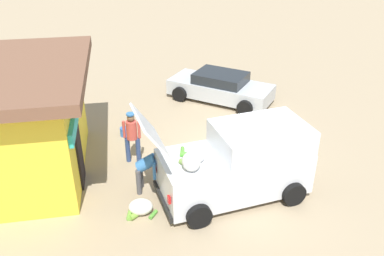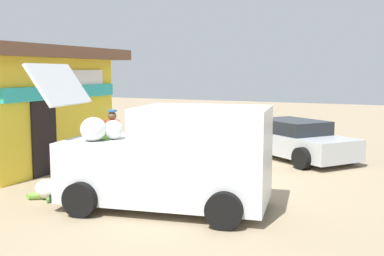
# 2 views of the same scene
# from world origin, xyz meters

# --- Properties ---
(ground_plane) EXTENTS (60.00, 60.00, 0.00)m
(ground_plane) POSITION_xyz_m (0.00, 0.00, 0.00)
(ground_plane) COLOR #9E896B
(storefront_bar) EXTENTS (5.91, 4.59, 3.44)m
(storefront_bar) POSITION_xyz_m (-0.62, 6.28, 1.79)
(storefront_bar) COLOR yellow
(storefront_bar) RESTS_ON ground_plane
(delivery_van) EXTENTS (2.84, 4.94, 2.92)m
(delivery_van) POSITION_xyz_m (-2.58, 0.05, 1.03)
(delivery_van) COLOR silver
(delivery_van) RESTS_ON ground_plane
(parked_sedan) EXTENTS (3.94, 4.55, 1.22)m
(parked_sedan) POSITION_xyz_m (3.94, -0.77, 0.59)
(parked_sedan) COLOR #B2B7BC
(parked_sedan) RESTS_ON ground_plane
(vendor_standing) EXTENTS (0.40, 0.56, 1.74)m
(vendor_standing) POSITION_xyz_m (-0.49, 3.00, 1.00)
(vendor_standing) COLOR navy
(vendor_standing) RESTS_ON ground_plane
(customer_bending) EXTENTS (0.61, 0.78, 1.27)m
(customer_bending) POSITION_xyz_m (-2.12, 2.62, 0.80)
(customer_bending) COLOR #4C4C51
(customer_bending) RESTS_ON ground_plane
(unloaded_banana_pile) EXTENTS (0.61, 0.85, 0.43)m
(unloaded_banana_pile) POSITION_xyz_m (-3.14, 2.85, 0.20)
(unloaded_banana_pile) COLOR silver
(unloaded_banana_pile) RESTS_ON ground_plane
(paint_bucket) EXTENTS (0.30, 0.30, 0.32)m
(paint_bucket) POSITION_xyz_m (1.29, 3.31, 0.16)
(paint_bucket) COLOR blue
(paint_bucket) RESTS_ON ground_plane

